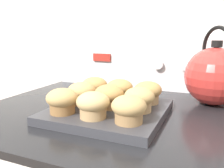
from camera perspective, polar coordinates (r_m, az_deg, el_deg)
wall_back at (r=1.03m, az=8.66°, el=16.70°), size 8.00×0.05×2.40m
control_panel at (r=0.98m, az=7.56°, el=5.16°), size 0.77×0.07×0.21m
muffin_pan at (r=0.66m, az=-0.83°, el=-6.58°), size 0.30×0.30×0.02m
muffin_r0_c0 at (r=0.61m, az=-11.90°, el=-3.91°), size 0.08×0.08×0.06m
muffin_r0_c1 at (r=0.57m, az=-4.60°, el=-4.96°), size 0.08×0.08×0.06m
muffin_r0_c2 at (r=0.54m, az=4.07°, el=-5.97°), size 0.08×0.08×0.06m
muffin_r1_c0 at (r=0.68m, az=-7.29°, el=-2.14°), size 0.08×0.08×0.06m
muffin_r1_c1 at (r=0.64m, az=-0.74°, el=-2.90°), size 0.08×0.08×0.06m
muffin_r1_c2 at (r=0.62m, az=6.58°, el=-3.62°), size 0.08×0.08×0.06m
muffin_r2_c0 at (r=0.76m, az=-4.18°, el=-0.67°), size 0.08×0.08×0.06m
muffin_r2_c1 at (r=0.72m, az=1.86°, el=-1.29°), size 0.08×0.08×0.06m
muffin_r2_c2 at (r=0.69m, az=8.61°, el=-1.94°), size 0.08×0.08×0.06m
tea_kettle at (r=0.80m, az=23.42°, el=1.94°), size 0.18×0.20×0.24m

